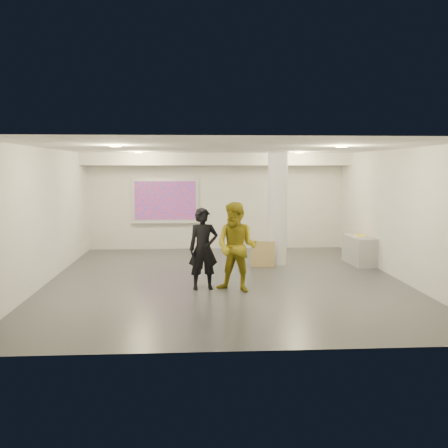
{
  "coord_description": "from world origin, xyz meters",
  "views": [
    {
      "loc": [
        -0.71,
        -11.24,
        2.57
      ],
      "look_at": [
        0.0,
        0.4,
        1.25
      ],
      "focal_mm": 40.0,
      "sensor_mm": 36.0,
      "label": 1
    }
  ],
  "objects": [
    {
      "name": "downlight_sw",
      "position": [
        -2.2,
        -1.5,
        2.98
      ],
      "size": [
        0.22,
        0.22,
        0.02
      ],
      "primitive_type": "cylinder",
      "color": "#F5C77A",
      "rests_on": "ceiling"
    },
    {
      "name": "papers_stack",
      "position": [
        3.66,
        1.59,
        0.76
      ],
      "size": [
        0.25,
        0.31,
        0.02
      ],
      "primitive_type": "cube",
      "rotation": [
        0.0,
        0.0,
        -0.1
      ],
      "color": "white",
      "rests_on": "credenza"
    },
    {
      "name": "wall_front",
      "position": [
        0.0,
        -4.5,
        1.5
      ],
      "size": [
        8.0,
        0.01,
        3.0
      ],
      "primitive_type": "cube",
      "color": "silver",
      "rests_on": "floor"
    },
    {
      "name": "ceiling",
      "position": [
        0.0,
        0.0,
        3.0
      ],
      "size": [
        8.0,
        9.0,
        0.01
      ],
      "primitive_type": "cube",
      "color": "white",
      "rests_on": "floor"
    },
    {
      "name": "postit_pad",
      "position": [
        3.73,
        1.69,
        0.76
      ],
      "size": [
        0.32,
        0.38,
        0.03
      ],
      "primitive_type": "cube",
      "rotation": [
        0.0,
        0.0,
        -0.3
      ],
      "color": "yellow",
      "rests_on": "credenza"
    },
    {
      "name": "floor",
      "position": [
        0.0,
        0.0,
        0.0
      ],
      "size": [
        8.0,
        9.0,
        0.01
      ],
      "primitive_type": "cube",
      "color": "#35383C",
      "rests_on": "ground"
    },
    {
      "name": "column",
      "position": [
        1.5,
        1.8,
        1.5
      ],
      "size": [
        0.52,
        0.52,
        3.0
      ],
      "primitive_type": "cylinder",
      "color": "silver",
      "rests_on": "floor"
    },
    {
      "name": "projection_screen",
      "position": [
        -1.6,
        4.45,
        1.53
      ],
      "size": [
        2.1,
        0.13,
        1.42
      ],
      "color": "silver",
      "rests_on": "wall_back"
    },
    {
      "name": "cardboard_front",
      "position": [
        1.07,
        1.73,
        0.29
      ],
      "size": [
        0.54,
        0.32,
        0.58
      ],
      "primitive_type": "cube",
      "rotation": [
        -0.15,
        0.0,
        0.38
      ],
      "color": "#9C804E",
      "rests_on": "floor"
    },
    {
      "name": "wall_left",
      "position": [
        -4.0,
        0.0,
        1.5
      ],
      "size": [
        0.01,
        9.0,
        3.0
      ],
      "primitive_type": "cube",
      "color": "silver",
      "rests_on": "floor"
    },
    {
      "name": "woman",
      "position": [
        -0.51,
        -0.85,
        0.87
      ],
      "size": [
        0.69,
        0.51,
        1.73
      ],
      "primitive_type": "imported",
      "rotation": [
        0.0,
        0.0,
        0.16
      ],
      "color": "black",
      "rests_on": "floor"
    },
    {
      "name": "cardboard_back",
      "position": [
        1.07,
        1.41,
        0.34
      ],
      "size": [
        0.63,
        0.25,
        0.68
      ],
      "primitive_type": "cube",
      "rotation": [
        -0.1,
        0.0,
        -0.21
      ],
      "color": "#9C804E",
      "rests_on": "floor"
    },
    {
      "name": "downlight_ne",
      "position": [
        2.2,
        2.5,
        2.98
      ],
      "size": [
        0.22,
        0.22,
        0.02
      ],
      "primitive_type": "cylinder",
      "color": "#F5C77A",
      "rests_on": "ceiling"
    },
    {
      "name": "downlight_nw",
      "position": [
        -2.2,
        2.5,
        2.98
      ],
      "size": [
        0.22,
        0.22,
        0.02
      ],
      "primitive_type": "cylinder",
      "color": "#F5C77A",
      "rests_on": "ceiling"
    },
    {
      "name": "wall_right",
      "position": [
        4.0,
        0.0,
        1.5
      ],
      "size": [
        0.01,
        9.0,
        3.0
      ],
      "primitive_type": "cube",
      "color": "silver",
      "rests_on": "floor"
    },
    {
      "name": "soffit_band",
      "position": [
        0.0,
        3.95,
        2.82
      ],
      "size": [
        8.0,
        1.1,
        0.36
      ],
      "primitive_type": "cube",
      "color": "silver",
      "rests_on": "ceiling"
    },
    {
      "name": "wall_back",
      "position": [
        0.0,
        4.5,
        1.5
      ],
      "size": [
        8.0,
        0.01,
        3.0
      ],
      "primitive_type": "cube",
      "color": "silver",
      "rests_on": "floor"
    },
    {
      "name": "credenza",
      "position": [
        3.72,
        1.7,
        0.37
      ],
      "size": [
        0.6,
        1.31,
        0.75
      ],
      "primitive_type": "cube",
      "rotation": [
        0.0,
        0.0,
        0.05
      ],
      "color": "#96989B",
      "rests_on": "floor"
    },
    {
      "name": "man",
      "position": [
        0.17,
        -1.08,
        0.93
      ],
      "size": [
        1.12,
        1.02,
        1.86
      ],
      "primitive_type": "imported",
      "rotation": [
        0.0,
        0.0,
        -0.43
      ],
      "color": "olive",
      "rests_on": "floor"
    },
    {
      "name": "downlight_se",
      "position": [
        2.2,
        -1.5,
        2.98
      ],
      "size": [
        0.22,
        0.22,
        0.02
      ],
      "primitive_type": "cylinder",
      "color": "#F5C77A",
      "rests_on": "ceiling"
    }
  ]
}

